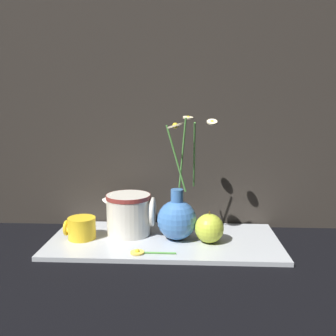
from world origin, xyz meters
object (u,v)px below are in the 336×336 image
(vase_with_flowers, at_px, (177,217))
(orange_fruit, at_px, (209,228))
(ceramic_pitcher, at_px, (129,212))
(yellow_mug, at_px, (81,228))

(vase_with_flowers, relative_size, orange_fruit, 3.92)
(ceramic_pitcher, bearing_deg, vase_with_flowers, -12.92)
(vase_with_flowers, xyz_separation_m, yellow_mug, (-0.27, -0.01, -0.03))
(vase_with_flowers, bearing_deg, yellow_mug, -177.45)
(vase_with_flowers, bearing_deg, ceramic_pitcher, 167.08)
(orange_fruit, bearing_deg, vase_with_flowers, 165.28)
(vase_with_flowers, xyz_separation_m, orange_fruit, (0.09, -0.02, -0.02))
(vase_with_flowers, relative_size, yellow_mug, 3.92)
(vase_with_flowers, distance_m, yellow_mug, 0.27)
(ceramic_pitcher, distance_m, orange_fruit, 0.24)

